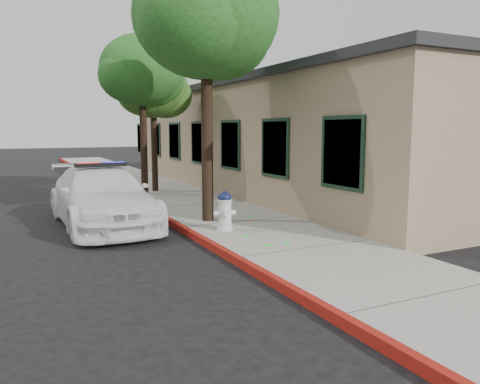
% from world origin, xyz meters
% --- Properties ---
extents(ground, '(120.00, 120.00, 0.00)m').
position_xyz_m(ground, '(0.00, 0.00, 0.00)').
color(ground, black).
rests_on(ground, ground).
extents(sidewalk, '(3.20, 60.00, 0.15)m').
position_xyz_m(sidewalk, '(1.60, 3.00, 0.07)').
color(sidewalk, gray).
rests_on(sidewalk, ground).
extents(red_curb, '(0.14, 60.00, 0.16)m').
position_xyz_m(red_curb, '(0.06, 3.00, 0.08)').
color(red_curb, '#9D1E11').
rests_on(red_curb, ground).
extents(clapboard_building, '(7.30, 20.89, 4.24)m').
position_xyz_m(clapboard_building, '(6.69, 9.00, 2.13)').
color(clapboard_building, tan).
rests_on(clapboard_building, ground).
extents(police_car, '(2.29, 5.32, 1.65)m').
position_xyz_m(police_car, '(-1.53, 4.71, 0.77)').
color(police_car, white).
rests_on(police_car, ground).
extents(fire_hydrant, '(0.53, 0.45, 0.91)m').
position_xyz_m(fire_hydrant, '(0.80, 2.23, 0.61)').
color(fire_hydrant, silver).
rests_on(fire_hydrant, sidewalk).
extents(street_tree_near, '(3.68, 3.61, 6.60)m').
position_xyz_m(street_tree_near, '(0.91, 3.50, 5.08)').
color(street_tree_near, black).
rests_on(street_tree_near, sidewalk).
extents(street_tree_mid, '(3.12, 2.94, 5.61)m').
position_xyz_m(street_tree_mid, '(0.71, 9.00, 4.38)').
color(street_tree_mid, black).
rests_on(street_tree_mid, sidewalk).
extents(street_tree_far, '(2.87, 2.63, 4.98)m').
position_xyz_m(street_tree_far, '(1.34, 9.78, 3.89)').
color(street_tree_far, black).
rests_on(street_tree_far, sidewalk).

